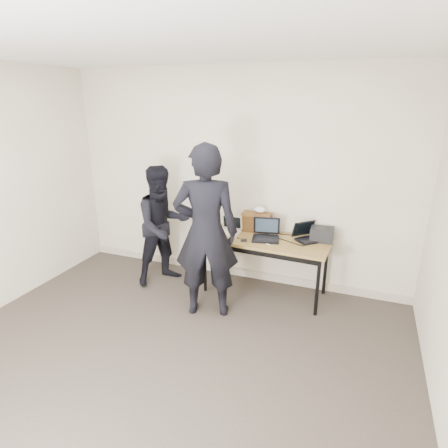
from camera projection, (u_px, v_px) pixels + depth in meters
The scene contains 13 objects.
room at pixel (134, 237), 2.77m from camera, with size 4.60×4.60×2.80m.
desk at pixel (265, 244), 4.49m from camera, with size 1.53×0.72×0.72m.
laptop_beige at pixel (230, 230), 4.63m from camera, with size 0.26×0.26×0.21m.
laptop_center at pixel (266, 234), 4.47m from camera, with size 0.37×0.36×0.24m.
laptop_right at pixel (307, 236), 4.43m from camera, with size 0.40×0.40×0.21m.
leather_satchel at pixel (257, 222), 4.69m from camera, with size 0.37×0.19×0.25m.
tissue at pixel (260, 210), 4.63m from camera, with size 0.13×0.10×0.08m, color white.
equipment_box at pixel (322, 234), 4.40m from camera, with size 0.27×0.23×0.15m, color black.
power_brick at pixel (244, 240), 4.39m from camera, with size 0.07×0.04×0.03m, color black.
cables at pixel (274, 239), 4.45m from camera, with size 1.16×0.43×0.01m.
person_typist at pixel (206, 233), 3.99m from camera, with size 0.70×0.46×1.92m, color black.
person_observer at pixel (163, 226), 4.78m from camera, with size 0.75×0.58×1.54m, color black.
baseboard at pixel (234, 271), 5.16m from camera, with size 4.50×0.03×0.10m, color #B7AC98.
Camera 1 is at (1.55, -2.18, 2.34)m, focal length 30.00 mm.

